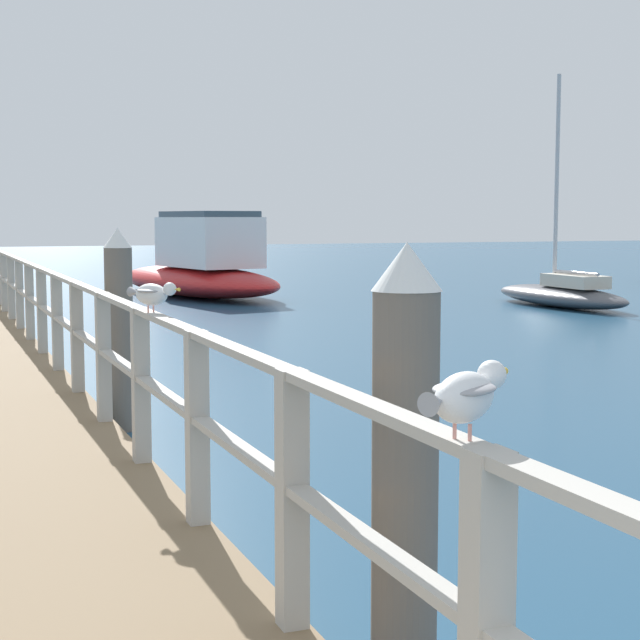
{
  "coord_description": "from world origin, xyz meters",
  "views": [
    {
      "loc": [
        -0.1,
        0.02,
        2.16
      ],
      "look_at": [
        4.22,
        10.92,
        0.98
      ],
      "focal_mm": 56.43,
      "sensor_mm": 36.0,
      "label": 1
    }
  ],
  "objects_px": {
    "dock_piling_near": "(405,488)",
    "boat_4": "(561,293)",
    "boat_1": "(200,268)",
    "seagull_foreground": "(466,394)",
    "dock_piling_far": "(119,329)",
    "seagull_background": "(152,293)"
  },
  "relations": [
    {
      "from": "dock_piling_near",
      "to": "boat_4",
      "type": "bearing_deg",
      "value": 53.14
    },
    {
      "from": "boat_1",
      "to": "boat_4",
      "type": "distance_m",
      "value": 9.83
    },
    {
      "from": "seagull_foreground",
      "to": "boat_1",
      "type": "distance_m",
      "value": 25.26
    },
    {
      "from": "seagull_foreground",
      "to": "boat_4",
      "type": "height_order",
      "value": "boat_4"
    },
    {
      "from": "boat_1",
      "to": "dock_piling_near",
      "type": "bearing_deg",
      "value": 65.99
    },
    {
      "from": "seagull_foreground",
      "to": "boat_1",
      "type": "xyz_separation_m",
      "value": [
        5.72,
        24.59,
        -0.87
      ]
    },
    {
      "from": "dock_piling_far",
      "to": "seagull_background",
      "type": "relative_size",
      "value": 4.84
    },
    {
      "from": "seagull_foreground",
      "to": "boat_4",
      "type": "distance_m",
      "value": 22.35
    },
    {
      "from": "seagull_foreground",
      "to": "boat_4",
      "type": "bearing_deg",
      "value": 112.0
    },
    {
      "from": "seagull_background",
      "to": "boat_4",
      "type": "bearing_deg",
      "value": -165.49
    },
    {
      "from": "dock_piling_far",
      "to": "seagull_background",
      "type": "xyz_separation_m",
      "value": [
        -0.38,
        -3.35,
        0.61
      ]
    },
    {
      "from": "dock_piling_far",
      "to": "seagull_background",
      "type": "height_order",
      "value": "dock_piling_far"
    },
    {
      "from": "seagull_background",
      "to": "seagull_foreground",
      "type": "bearing_deg",
      "value": 58.0
    },
    {
      "from": "boat_1",
      "to": "boat_4",
      "type": "relative_size",
      "value": 1.48
    },
    {
      "from": "dock_piling_far",
      "to": "boat_1",
      "type": "xyz_separation_m",
      "value": [
        5.35,
        16.96,
        -0.26
      ]
    },
    {
      "from": "seagull_foreground",
      "to": "boat_1",
      "type": "relative_size",
      "value": 0.05
    },
    {
      "from": "dock_piling_far",
      "to": "dock_piling_near",
      "type": "bearing_deg",
      "value": -90.0
    },
    {
      "from": "boat_1",
      "to": "seagull_background",
      "type": "bearing_deg",
      "value": 63.1
    },
    {
      "from": "dock_piling_far",
      "to": "seagull_foreground",
      "type": "relative_size",
      "value": 4.84
    },
    {
      "from": "seagull_foreground",
      "to": "boat_4",
      "type": "xyz_separation_m",
      "value": [
        13.08,
        18.08,
        -1.31
      ]
    },
    {
      "from": "dock_piling_near",
      "to": "boat_4",
      "type": "xyz_separation_m",
      "value": [
        12.7,
        16.94,
        -0.71
      ]
    },
    {
      "from": "boat_1",
      "to": "seagull_foreground",
      "type": "bearing_deg",
      "value": 65.74
    }
  ]
}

